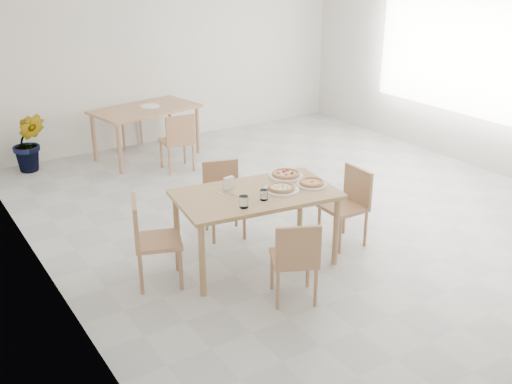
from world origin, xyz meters
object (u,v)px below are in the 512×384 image
main_table (256,200)px  tumbler_b (264,195)px  chair_east (349,201)px  chair_back_n (118,112)px  chair_south (296,256)px  pizza_mushroom (281,188)px  pizza_margherita (312,182)px  plate_pepperoni (286,176)px  tumbler_a (244,202)px  chair_north (223,193)px  pizza_pepperoni (286,174)px  plate_empty (150,106)px  napkin_holder (229,184)px  plate_margherita (312,185)px  potted_plant (29,142)px  chair_west (149,236)px  plate_mushroom (281,190)px  second_table (145,113)px  chair_back_s (178,138)px

main_table → tumbler_b: 0.23m
chair_east → chair_back_n: 4.61m
chair_south → pizza_mushroom: (0.34, 0.70, 0.33)m
pizza_margherita → chair_east: bearing=-0.2°
plate_pepperoni → tumbler_a: (-0.77, -0.42, 0.05)m
chair_north → pizza_pepperoni: (0.41, -0.59, 0.32)m
pizza_margherita → chair_back_n: chair_back_n is taller
pizza_pepperoni → pizza_mushroom: bearing=-132.4°
pizza_pepperoni → plate_empty: (0.01, 3.44, -0.02)m
pizza_mushroom → napkin_holder: (-0.41, 0.30, 0.03)m
plate_margherita → chair_back_n: chair_back_n is taller
chair_back_n → potted_plant: bearing=173.9°
tumbler_a → napkin_holder: (0.11, 0.44, 0.01)m
chair_west → chair_back_n: bearing=2.7°
chair_north → pizza_pepperoni: 0.78m
chair_east → plate_empty: 3.83m
chair_south → pizza_pepperoni: pizza_pepperoni is taller
plate_empty → potted_plant: potted_plant is taller
plate_mushroom → napkin_holder: 0.51m
pizza_margherita → pizza_mushroom: same height
plate_mushroom → pizza_pepperoni: pizza_pepperoni is taller
plate_mushroom → chair_south: bearing=-115.8°
plate_pepperoni → plate_empty: bearing=89.8°
chair_north → plate_mushroom: size_ratio=2.33×
pizza_pepperoni → potted_plant: bearing=114.3°
chair_west → tumbler_b: (1.00, -0.38, 0.31)m
chair_east → tumbler_b: size_ratio=8.17×
tumbler_a → chair_west: bearing=150.3°
plate_pepperoni → pizza_pepperoni: (0.00, 0.00, 0.02)m
plate_mushroom → napkin_holder: bearing=143.8°
chair_south → potted_plant: bearing=-51.1°
chair_east → plate_mushroom: size_ratio=2.37×
plate_margherita → napkin_holder: 0.81m
plate_mushroom → napkin_holder: napkin_holder is taller
plate_margherita → second_table: size_ratio=0.18×
chair_north → tumbler_a: 1.13m
plate_empty → potted_plant: (-1.69, 0.29, -0.34)m
plate_empty → plate_margherita: bearing=-89.1°
plate_mushroom → tumbler_b: 0.29m
main_table → chair_north: bearing=92.4°
main_table → second_table: bearing=91.6°
chair_back_n → tumbler_b: bearing=-118.0°
main_table → napkin_holder: napkin_holder is taller
plate_margherita → plate_empty: 3.77m
napkin_holder → plate_pepperoni: bearing=-11.5°
pizza_mushroom → plate_mushroom: bearing=-45.0°
chair_north → second_table: bearing=99.4°
pizza_pepperoni → potted_plant: potted_plant is taller
plate_mushroom → chair_back_s: (0.30, 2.88, -0.28)m
second_table → chair_back_n: chair_back_n is taller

